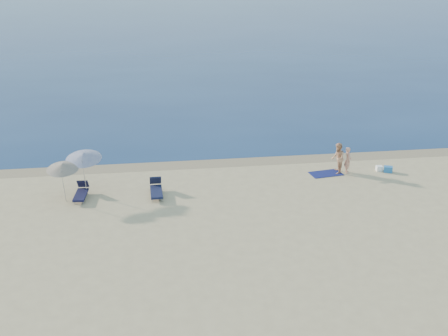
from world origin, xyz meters
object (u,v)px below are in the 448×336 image
Objects in this scene: person_left at (348,160)px; person_right at (338,158)px; blue_cooler at (388,169)px; umbrella_near at (84,156)px.

person_left is 0.86× the size of person_right.
person_right reaches higher than blue_cooler.
umbrella_near is at bearing 102.89° from person_left.
blue_cooler is (2.40, -0.25, -0.60)m from person_left.
person_right is 3.09m from blue_cooler.
blue_cooler is (2.99, -0.29, -0.73)m from person_right.
person_right reaches higher than person_left.
person_left is 0.61m from person_right.
person_left is at bearing 99.86° from person_right.
blue_cooler is at bearing 97.97° from person_right.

